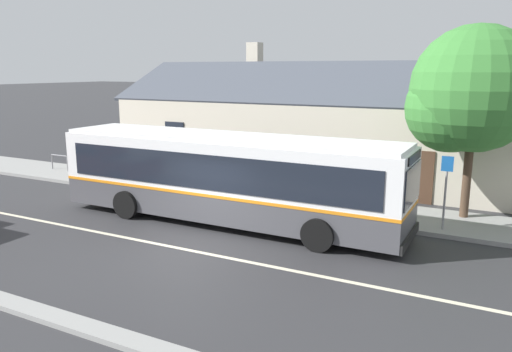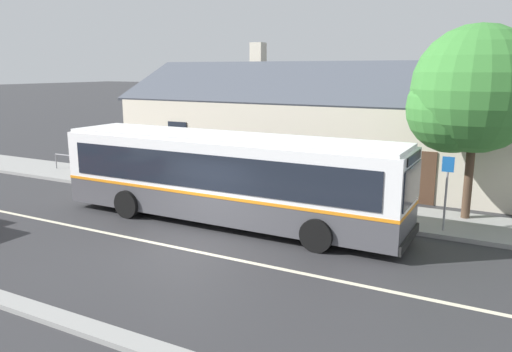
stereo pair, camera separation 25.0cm
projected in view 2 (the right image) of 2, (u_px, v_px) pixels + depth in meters
ground_plane at (184, 249)px, 14.71m from camera, size 300.00×300.00×0.00m
sidewalk_far at (274, 200)px, 19.86m from camera, size 60.00×3.00×0.15m
curb_near at (50, 316)px, 10.61m from camera, size 60.00×0.50×0.12m
lane_divider_stripe at (184, 249)px, 14.71m from camera, size 60.00×0.16×0.01m
community_building at (366, 136)px, 24.57m from camera, size 24.15×8.66×6.62m
transit_bus at (227, 176)px, 16.99m from camera, size 12.39×2.80×3.03m
bench_by_building at (109, 169)px, 23.51m from camera, size 1.77×0.51×0.94m
bench_down_street at (188, 182)px, 20.84m from camera, size 1.72×0.51×0.94m
street_tree_primary at (470, 94)px, 16.47m from camera, size 4.31×4.22×6.67m
bus_stop_sign at (447, 185)px, 15.64m from camera, size 0.36×0.07×2.40m
bike_rack at (63, 159)px, 25.53m from camera, size 1.16×0.06×0.78m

